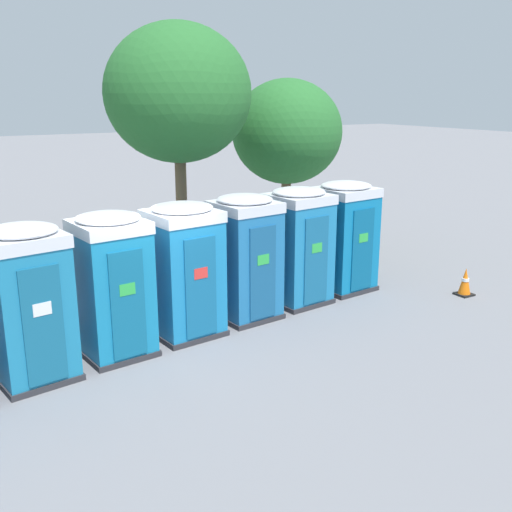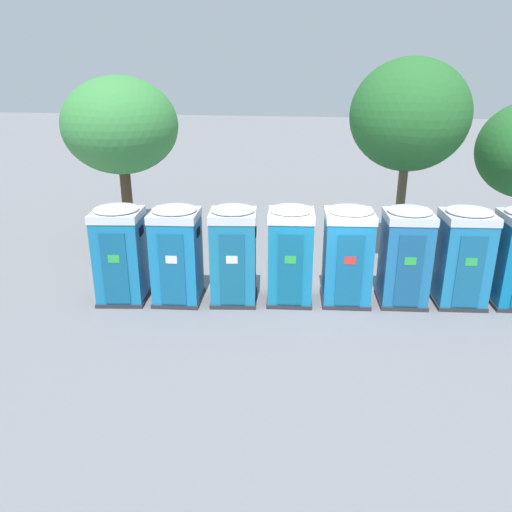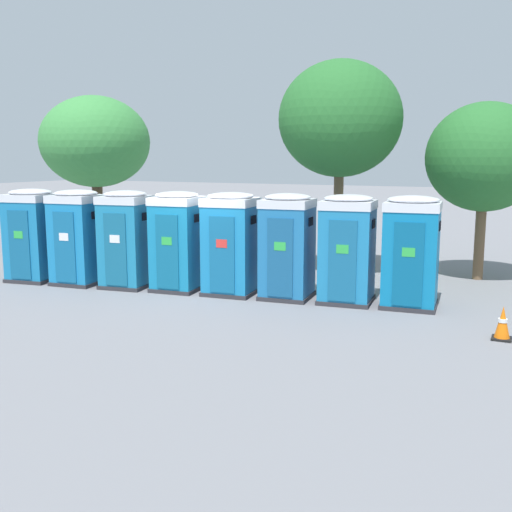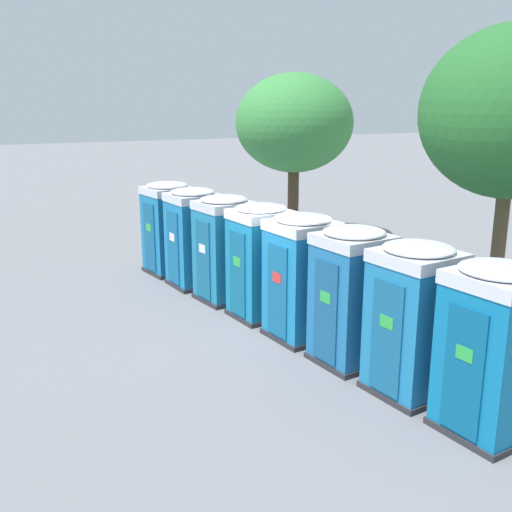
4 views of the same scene
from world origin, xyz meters
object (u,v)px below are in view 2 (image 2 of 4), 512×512
portapotty_6 (463,256)px  street_tree_0 (120,126)px  portapotty_3 (290,254)px  portapotty_2 (234,254)px  street_tree_2 (409,116)px  portapotty_1 (177,254)px  portapotty_5 (405,255)px  portapotty_4 (347,255)px  portapotty_0 (121,253)px

portapotty_6 → street_tree_0: size_ratio=0.46×
portapotty_3 → portapotty_6: same height
portapotty_2 → portapotty_3: 1.45m
street_tree_0 → street_tree_2: bearing=-3.6°
portapotty_1 → street_tree_2: bearing=36.4°
street_tree_0 → portapotty_5: bearing=-23.4°
portapotty_6 → street_tree_2: street_tree_2 is taller
portapotty_6 → street_tree_0: 11.60m
portapotty_1 → portapotty_3: bearing=10.0°
portapotty_6 → street_tree_0: (-10.64, 3.79, 2.65)m
portapotty_3 → portapotty_6: bearing=8.1°
street_tree_0 → portapotty_2: bearing=-43.4°
portapotty_6 → street_tree_0: street_tree_0 is taller
portapotty_4 → street_tree_0: size_ratio=0.46×
portapotty_3 → portapotty_0: bearing=-170.6°
portapotty_1 → portapotty_5: bearing=9.0°
portapotty_0 → portapotty_4: same height
portapotty_0 → portapotty_2: (2.86, 0.45, 0.00)m
portapotty_2 → portapotty_4: (2.86, 0.46, -0.00)m
portapotty_3 → street_tree_2: street_tree_2 is taller
street_tree_0 → street_tree_2: (9.35, -0.58, 0.51)m
street_tree_0 → portapotty_6: bearing=-19.6°
portapotty_2 → street_tree_0: street_tree_0 is taller
portapotty_5 → street_tree_0: street_tree_0 is taller
portapotty_1 → street_tree_0: (-3.49, 4.90, 2.65)m
portapotty_5 → portapotty_2: bearing=-171.3°
portapotty_6 → portapotty_5: bearing=-171.8°
portapotty_0 → portapotty_4: 5.79m
portapotty_3 → street_tree_0: (-6.35, 4.40, 2.65)m
portapotty_3 → portapotty_4: (1.43, 0.20, -0.00)m
portapotty_4 → portapotty_5: bearing=8.0°
portapotty_2 → portapotty_0: bearing=-171.0°
portapotty_2 → street_tree_0: size_ratio=0.46×
street_tree_0 → portapotty_4: bearing=-28.3°
portapotty_0 → portapotty_3: (4.28, 0.71, 0.00)m
portapotty_2 → street_tree_2: (4.43, 4.07, 3.16)m
portapotty_2 → portapotty_5: same height
portapotty_2 → portapotty_6: same height
portapotty_5 → portapotty_6: (1.43, 0.21, -0.00)m
portapotty_5 → portapotty_6: bearing=8.2°
portapotty_0 → portapotty_4: size_ratio=1.00×
portapotty_5 → street_tree_2: street_tree_2 is taller
portapotty_2 → portapotty_3: size_ratio=1.00×
portapotty_0 → portapotty_1: size_ratio=1.00×
portapotty_0 → street_tree_0: 6.11m
street_tree_0 → street_tree_2: size_ratio=0.92×
portapotty_3 → street_tree_0: street_tree_0 is taller
portapotty_5 → portapotty_3: bearing=-171.9°
portapotty_4 → street_tree_2: bearing=66.5°
portapotty_5 → portapotty_4: bearing=-172.0°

